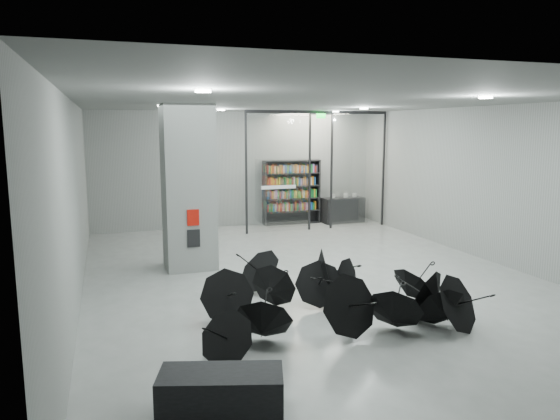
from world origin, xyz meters
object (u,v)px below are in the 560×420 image
object	(u,v)px
column	(188,187)
shop_counter	(343,210)
umbrella_cluster	(336,303)
bookshelf	(292,192)
bench	(221,391)

from	to	relation	value
column	shop_counter	bearing A→B (deg)	34.95
column	umbrella_cluster	size ratio (longest dim) A/B	0.77
column	bookshelf	distance (m)	6.54
bookshelf	umbrella_cluster	xyz separation A→B (m)	(-2.45, -9.19, -0.85)
shop_counter	umbrella_cluster	world-z (taller)	umbrella_cluster
column	bench	world-z (taller)	column
bookshelf	umbrella_cluster	world-z (taller)	bookshelf
bench	umbrella_cluster	world-z (taller)	umbrella_cluster
column	bookshelf	world-z (taller)	column
column	umbrella_cluster	xyz separation A→B (m)	(1.96, -4.44, -1.70)
bench	shop_counter	size ratio (longest dim) A/B	1.00
shop_counter	umbrella_cluster	distance (m)	9.82
column	shop_counter	xyz separation A→B (m)	(6.28, 4.39, -1.54)
bench	shop_counter	xyz separation A→B (m)	(6.97, 11.20, 0.21)
umbrella_cluster	shop_counter	bearing A→B (deg)	63.91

